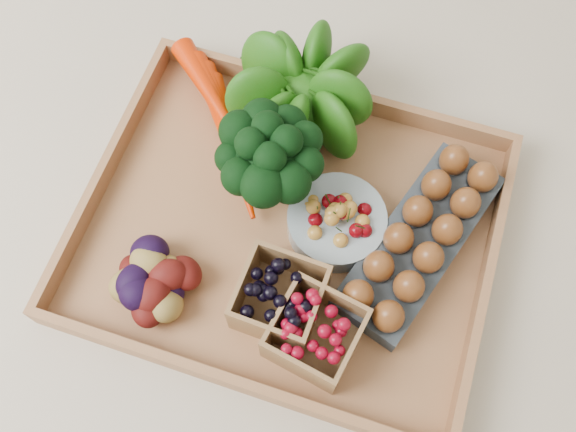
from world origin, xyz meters
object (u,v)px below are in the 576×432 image
(broccoli, at_px, (270,172))
(egg_carton, at_px, (419,242))
(tray, at_px, (288,231))
(cherry_bowl, at_px, (336,222))

(broccoli, xyz_separation_m, egg_carton, (0.21, -0.02, -0.04))
(tray, bearing_deg, broccoli, 129.96)
(broccoli, height_order, egg_carton, broccoli)
(broccoli, bearing_deg, cherry_bowl, -14.03)
(tray, height_order, broccoli, broccoli)
(tray, relative_size, egg_carton, 1.93)
(tray, bearing_deg, egg_carton, 9.86)
(broccoli, relative_size, cherry_bowl, 1.08)
(egg_carton, bearing_deg, tray, -152.32)
(cherry_bowl, bearing_deg, egg_carton, 3.66)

